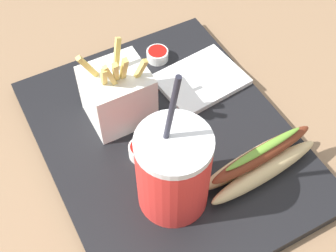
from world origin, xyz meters
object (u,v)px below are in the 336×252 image
soda_cup (173,171)px  fries_basket (118,95)px  ketchup_cup_2 (157,54)px  hot_dog_1 (260,162)px  napkin_stack (201,80)px  ketchup_cup_1 (142,150)px

soda_cup → fries_basket: size_ratio=1.60×
ketchup_cup_2 → hot_dog_1: bearing=-175.7°
soda_cup → ketchup_cup_2: 0.28m
fries_basket → napkin_stack: bearing=-90.1°
soda_cup → fries_basket: bearing=1.1°
ketchup_cup_1 → ketchup_cup_2: 0.20m
ketchup_cup_1 → napkin_stack: ketchup_cup_1 is taller
napkin_stack → fries_basket: bearing=89.9°
soda_cup → ketchup_cup_2: size_ratio=6.30×
ketchup_cup_1 → napkin_stack: size_ratio=0.29×
soda_cup → napkin_stack: size_ratio=1.75×
ketchup_cup_2 → soda_cup: bearing=157.0°
soda_cup → ketchup_cup_1: size_ratio=6.12×
fries_basket → ketchup_cup_2: 0.14m
soda_cup → hot_dog_1: bearing=-100.0°
fries_basket → napkin_stack: fries_basket is taller
hot_dog_1 → ketchup_cup_2: 0.27m
soda_cup → ketchup_cup_2: (0.25, -0.11, -0.06)m
fries_basket → napkin_stack: (-0.00, -0.15, -0.04)m
hot_dog_1 → napkin_stack: 0.19m
napkin_stack → ketchup_cup_1: bearing=119.3°
ketchup_cup_1 → ketchup_cup_2: bearing=-34.0°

